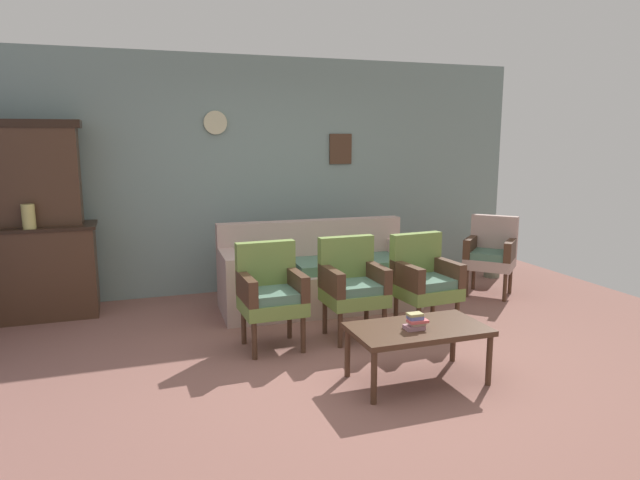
{
  "coord_description": "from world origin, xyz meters",
  "views": [
    {
      "loc": [
        -1.62,
        -3.91,
        1.8
      ],
      "look_at": [
        0.09,
        1.0,
        0.85
      ],
      "focal_mm": 31.97,
      "sensor_mm": 36.0,
      "label": 1
    }
  ],
  "objects_px": {
    "floral_couch": "(318,277)",
    "wingback_chair_by_fireplace": "(491,252)",
    "coffee_table": "(418,332)",
    "side_cabinet": "(38,272)",
    "armchair_row_middle": "(271,291)",
    "armchair_near_cabinet": "(352,283)",
    "armchair_near_couch_end": "(424,278)",
    "book_stack_on_table": "(416,322)",
    "floor_vase_by_wall": "(493,253)",
    "vase_on_cabinet": "(29,216)"
  },
  "relations": [
    {
      "from": "floral_couch",
      "to": "wingback_chair_by_fireplace",
      "type": "height_order",
      "value": "same"
    },
    {
      "from": "coffee_table",
      "to": "side_cabinet",
      "type": "bearing_deg",
      "value": 137.31
    },
    {
      "from": "armchair_row_middle",
      "to": "wingback_chair_by_fireplace",
      "type": "distance_m",
      "value": 2.91
    },
    {
      "from": "armchair_near_cabinet",
      "to": "armchair_row_middle",
      "type": "bearing_deg",
      "value": -178.95
    },
    {
      "from": "armchair_near_couch_end",
      "to": "book_stack_on_table",
      "type": "relative_size",
      "value": 5.57
    },
    {
      "from": "book_stack_on_table",
      "to": "floor_vase_by_wall",
      "type": "relative_size",
      "value": 0.26
    },
    {
      "from": "armchair_near_cabinet",
      "to": "floor_vase_by_wall",
      "type": "height_order",
      "value": "armchair_near_cabinet"
    },
    {
      "from": "armchair_near_cabinet",
      "to": "armchair_near_couch_end",
      "type": "xyz_separation_m",
      "value": [
        0.7,
        -0.06,
        0.0
      ]
    },
    {
      "from": "coffee_table",
      "to": "floor_vase_by_wall",
      "type": "relative_size",
      "value": 1.59
    },
    {
      "from": "armchair_row_middle",
      "to": "floor_vase_by_wall",
      "type": "xyz_separation_m",
      "value": [
        3.32,
        1.48,
        -0.18
      ]
    },
    {
      "from": "vase_on_cabinet",
      "to": "floor_vase_by_wall",
      "type": "relative_size",
      "value": 0.37
    },
    {
      "from": "coffee_table",
      "to": "wingback_chair_by_fireplace",
      "type": "bearing_deg",
      "value": 43.35
    },
    {
      "from": "book_stack_on_table",
      "to": "armchair_row_middle",
      "type": "bearing_deg",
      "value": 126.51
    },
    {
      "from": "floral_couch",
      "to": "coffee_table",
      "type": "height_order",
      "value": "floral_couch"
    },
    {
      "from": "wingback_chair_by_fireplace",
      "to": "floor_vase_by_wall",
      "type": "height_order",
      "value": "wingback_chair_by_fireplace"
    },
    {
      "from": "floral_couch",
      "to": "floor_vase_by_wall",
      "type": "xyz_separation_m",
      "value": [
        2.56,
        0.5,
        -0.01
      ]
    },
    {
      "from": "wingback_chair_by_fireplace",
      "to": "coffee_table",
      "type": "height_order",
      "value": "wingback_chair_by_fireplace"
    },
    {
      "from": "side_cabinet",
      "to": "book_stack_on_table",
      "type": "height_order",
      "value": "side_cabinet"
    },
    {
      "from": "floral_couch",
      "to": "book_stack_on_table",
      "type": "xyz_separation_m",
      "value": [
        0.04,
        -2.06,
        0.15
      ]
    },
    {
      "from": "armchair_row_middle",
      "to": "armchair_near_cabinet",
      "type": "height_order",
      "value": "same"
    },
    {
      "from": "armchair_row_middle",
      "to": "floor_vase_by_wall",
      "type": "bearing_deg",
      "value": 23.95
    },
    {
      "from": "side_cabinet",
      "to": "armchair_near_couch_end",
      "type": "height_order",
      "value": "side_cabinet"
    },
    {
      "from": "wingback_chair_by_fireplace",
      "to": "book_stack_on_table",
      "type": "bearing_deg",
      "value": -136.67
    },
    {
      "from": "floral_couch",
      "to": "wingback_chair_by_fireplace",
      "type": "xyz_separation_m",
      "value": [
        2.03,
        -0.18,
        0.17
      ]
    },
    {
      "from": "armchair_row_middle",
      "to": "coffee_table",
      "type": "bearing_deg",
      "value": -50.97
    },
    {
      "from": "side_cabinet",
      "to": "book_stack_on_table",
      "type": "xyz_separation_m",
      "value": [
        2.8,
        -2.66,
        0.01
      ]
    },
    {
      "from": "wingback_chair_by_fireplace",
      "to": "book_stack_on_table",
      "type": "height_order",
      "value": "wingback_chair_by_fireplace"
    },
    {
      "from": "wingback_chair_by_fireplace",
      "to": "floor_vase_by_wall",
      "type": "xyz_separation_m",
      "value": [
        0.53,
        0.68,
        -0.18
      ]
    },
    {
      "from": "armchair_row_middle",
      "to": "armchair_near_couch_end",
      "type": "height_order",
      "value": "same"
    },
    {
      "from": "armchair_row_middle",
      "to": "coffee_table",
      "type": "relative_size",
      "value": 0.9
    },
    {
      "from": "floor_vase_by_wall",
      "to": "coffee_table",
      "type": "bearing_deg",
      "value": -134.49
    },
    {
      "from": "coffee_table",
      "to": "floral_couch",
      "type": "bearing_deg",
      "value": 92.37
    },
    {
      "from": "side_cabinet",
      "to": "armchair_near_cabinet",
      "type": "xyz_separation_m",
      "value": [
        2.75,
        -1.56,
        0.03
      ]
    },
    {
      "from": "book_stack_on_table",
      "to": "floor_vase_by_wall",
      "type": "bearing_deg",
      "value": 45.45
    },
    {
      "from": "coffee_table",
      "to": "book_stack_on_table",
      "type": "relative_size",
      "value": 6.19
    },
    {
      "from": "vase_on_cabinet",
      "to": "floor_vase_by_wall",
      "type": "bearing_deg",
      "value": 0.86
    },
    {
      "from": "side_cabinet",
      "to": "armchair_row_middle",
      "type": "distance_m",
      "value": 2.54
    },
    {
      "from": "armchair_near_cabinet",
      "to": "wingback_chair_by_fireplace",
      "type": "relative_size",
      "value": 1.0
    },
    {
      "from": "armchair_row_middle",
      "to": "coffee_table",
      "type": "height_order",
      "value": "armchair_row_middle"
    },
    {
      "from": "armchair_near_couch_end",
      "to": "wingback_chair_by_fireplace",
      "type": "bearing_deg",
      "value": 32.03
    },
    {
      "from": "side_cabinet",
      "to": "armchair_near_couch_end",
      "type": "bearing_deg",
      "value": -25.09
    },
    {
      "from": "vase_on_cabinet",
      "to": "armchair_row_middle",
      "type": "height_order",
      "value": "vase_on_cabinet"
    },
    {
      "from": "floor_vase_by_wall",
      "to": "floral_couch",
      "type": "bearing_deg",
      "value": -168.88
    },
    {
      "from": "vase_on_cabinet",
      "to": "coffee_table",
      "type": "bearing_deg",
      "value": -40.54
    },
    {
      "from": "wingback_chair_by_fireplace",
      "to": "floral_couch",
      "type": "bearing_deg",
      "value": 174.94
    },
    {
      "from": "armchair_near_cabinet",
      "to": "coffee_table",
      "type": "distance_m",
      "value": 1.07
    },
    {
      "from": "armchair_near_cabinet",
      "to": "book_stack_on_table",
      "type": "distance_m",
      "value": 1.1
    },
    {
      "from": "armchair_near_couch_end",
      "to": "floor_vase_by_wall",
      "type": "bearing_deg",
      "value": 39.15
    },
    {
      "from": "floor_vase_by_wall",
      "to": "vase_on_cabinet",
      "type": "bearing_deg",
      "value": -179.14
    },
    {
      "from": "side_cabinet",
      "to": "armchair_near_couch_end",
      "type": "relative_size",
      "value": 1.28
    }
  ]
}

